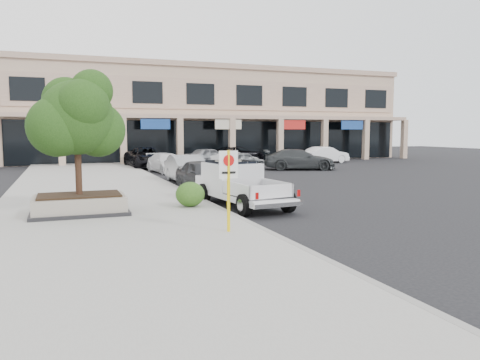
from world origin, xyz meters
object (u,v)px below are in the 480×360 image
at_px(curb_car_d, 147,158).
at_px(lot_car_a, 242,160).
at_px(no_parking_sign, 228,180).
at_px(curb_car_c, 167,163).
at_px(lot_car_d, 238,154).
at_px(lot_car_f, 325,155).
at_px(curb_car_b, 188,169).
at_px(lot_car_c, 299,159).
at_px(pickup_truck, 243,184).
at_px(curb_car_a, 204,175).
at_px(planter, 80,204).
at_px(lot_car_e, 209,156).
at_px(planter_tree, 81,118).
at_px(lot_car_b, 235,160).

xyz_separation_m(curb_car_d, lot_car_a, (6.78, -3.90, -0.15)).
bearing_deg(no_parking_sign, curb_car_c, 82.71).
bearing_deg(no_parking_sign, lot_car_d, 68.98).
distance_m(curb_car_c, lot_car_f, 16.65).
bearing_deg(curb_car_d, curb_car_c, -86.45).
xyz_separation_m(no_parking_sign, lot_car_f, (18.63, 25.68, -0.87)).
bearing_deg(lot_car_a, curb_car_b, 117.45).
bearing_deg(lot_car_a, curb_car_d, 36.40).
relative_size(curb_car_b, lot_car_c, 0.89).
relative_size(lot_car_a, lot_car_f, 0.87).
bearing_deg(lot_car_f, lot_car_c, 126.69).
bearing_deg(pickup_truck, curb_car_b, 83.53).
distance_m(lot_car_c, lot_car_d, 9.91).
height_order(no_parking_sign, curb_car_a, no_parking_sign).
xyz_separation_m(pickup_truck, curb_car_a, (-0.01, 5.38, -0.10)).
xyz_separation_m(planter, pickup_truck, (6.12, 0.25, 0.41)).
xyz_separation_m(planter, curb_car_a, (6.11, 5.62, 0.31)).
xyz_separation_m(pickup_truck, curb_car_b, (0.09, 9.03, -0.08)).
height_order(lot_car_d, lot_car_e, lot_car_d).
distance_m(planter_tree, no_parking_sign, 6.23).
bearing_deg(lot_car_f, curb_car_d, 81.32).
height_order(curb_car_c, lot_car_d, lot_car_d).
distance_m(no_parking_sign, curb_car_d, 25.82).
relative_size(planter_tree, lot_car_b, 1.00).
distance_m(curb_car_b, lot_car_a, 10.29).
relative_size(pickup_truck, curb_car_b, 1.16).
bearing_deg(curb_car_b, pickup_truck, -91.05).
distance_m(no_parking_sign, curb_car_a, 10.44).
distance_m(curb_car_d, lot_car_e, 6.17).
bearing_deg(lot_car_a, lot_car_c, -140.89).
height_order(curb_car_b, lot_car_c, curb_car_b).
xyz_separation_m(curb_car_a, lot_car_f, (16.36, 15.52, -0.02)).
distance_m(pickup_truck, lot_car_b, 19.88).
xyz_separation_m(pickup_truck, lot_car_a, (6.55, 17.04, -0.20)).
bearing_deg(planter, curb_car_b, 56.21).
bearing_deg(curb_car_d, lot_car_d, 18.65).
xyz_separation_m(curb_car_d, lot_car_f, (16.58, -0.04, -0.07)).
xyz_separation_m(curb_car_c, lot_car_e, (5.22, 6.74, 0.07)).
distance_m(no_parking_sign, lot_car_f, 31.74).
bearing_deg(no_parking_sign, planter, 130.29).
xyz_separation_m(curb_car_b, curb_car_c, (0.31, 7.10, -0.11)).
bearing_deg(curb_car_c, lot_car_c, -14.27).
relative_size(curb_car_a, lot_car_f, 1.00).
height_order(no_parking_sign, pickup_truck, no_parking_sign).
xyz_separation_m(planter, lot_car_d, (15.21, 25.07, 0.29)).
relative_size(lot_car_c, lot_car_f, 1.18).
bearing_deg(planter_tree, lot_car_b, 56.28).
relative_size(no_parking_sign, lot_car_e, 0.52).
bearing_deg(curb_car_c, planter, -119.61).
bearing_deg(curb_car_a, lot_car_e, 67.32).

